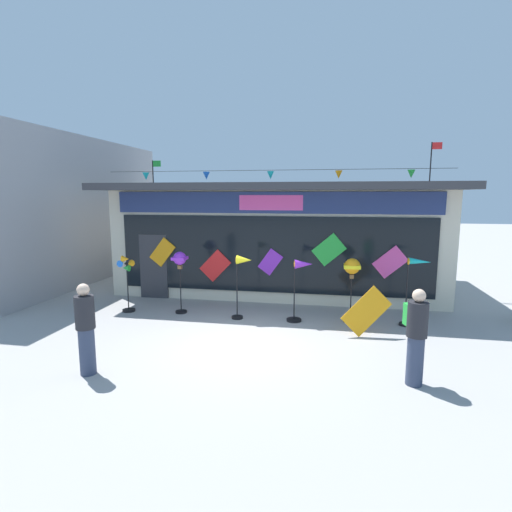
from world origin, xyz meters
The scene contains 12 objects.
ground_plane centered at (0.00, 0.00, 0.00)m, with size 80.00×80.00×0.00m, color #9E9B99.
kite_shop_building centered at (0.09, 6.04, 1.80)m, with size 10.67×6.50×4.92m.
wind_spinner_far_left centered at (-3.68, 1.76, 1.06)m, with size 0.43×0.35×1.58m.
wind_spinner_left centered at (-2.19, 1.93, 1.37)m, with size 0.37×0.37×1.70m.
wind_spinner_center_left centered at (-0.41, 1.72, 1.24)m, with size 0.55×0.30×1.69m.
wind_spinner_center_right centered at (1.10, 1.77, 1.11)m, with size 0.66×0.38×1.62m.
wind_spinner_right centered at (2.36, 1.97, 1.32)m, with size 0.41×0.41×1.65m.
wind_spinner_far_right centered at (3.86, 1.94, 1.21)m, with size 0.67×0.29×1.71m.
person_near_camera centered at (3.28, -1.31, 0.89)m, with size 0.37×0.47×1.68m.
person_mid_plaza centered at (-2.45, -1.99, 0.86)m, with size 0.34×0.34×1.68m.
display_kite_on_ground centered at (2.66, 1.01, 0.58)m, with size 0.59×0.03×1.08m, color orange.
neighbour_building centered at (-9.36, 5.46, 2.63)m, with size 5.25×9.68×5.26m, color #99999E.
Camera 1 is at (1.82, -8.20, 3.23)m, focal length 28.14 mm.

